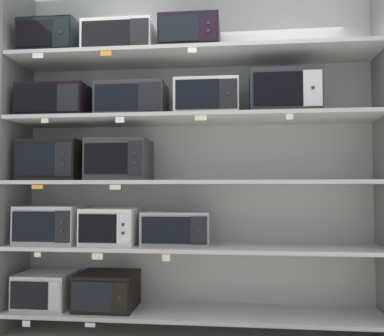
{
  "coord_description": "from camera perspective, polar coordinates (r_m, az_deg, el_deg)",
  "views": [
    {
      "loc": [
        0.35,
        -3.27,
        1.14
      ],
      "look_at": [
        0.0,
        0.0,
        1.3
      ],
      "focal_mm": 38.72,
      "sensor_mm": 36.0,
      "label": 1
    }
  ],
  "objects": [
    {
      "name": "price_tag_5",
      "position": [
        3.36,
        -20.54,
        -2.44
      ],
      "size": [
        0.09,
        0.0,
        0.03
      ],
      "primitive_type": "cube",
      "color": "orange"
    },
    {
      "name": "microwave_7",
      "position": [
        3.65,
        -18.11,
        8.47
      ],
      "size": [
        0.55,
        0.41,
        0.27
      ],
      "color": "black",
      "rests_on": "shelf_3"
    },
    {
      "name": "price_tag_3",
      "position": [
        3.21,
        -12.92,
        -11.79
      ],
      "size": [
        0.08,
        0.0,
        0.05
      ],
      "primitive_type": "cube",
      "color": "beige"
    },
    {
      "name": "microwave_9",
      "position": [
        3.35,
        2.1,
        9.46
      ],
      "size": [
        0.5,
        0.37,
        0.28
      ],
      "color": "white",
      "rests_on": "shelf_3"
    },
    {
      "name": "microwave_0",
      "position": [
        3.7,
        -19.42,
        -15.48
      ],
      "size": [
        0.42,
        0.4,
        0.27
      ],
      "color": "#B4B5B8",
      "rests_on": "shelf_0"
    },
    {
      "name": "back_panel",
      "position": [
        3.58,
        0.47,
        1.73
      ],
      "size": [
        3.13,
        0.04,
        2.85
      ],
      "primitive_type": "cube",
      "color": "#B2B2AD",
      "rests_on": "ground"
    },
    {
      "name": "shelf_0",
      "position": [
        3.43,
        0.0,
        -19.3
      ],
      "size": [
        2.93,
        0.52,
        0.03
      ],
      "primitive_type": "cube",
      "color": "beige",
      "rests_on": "ground"
    },
    {
      "name": "price_tag_2",
      "position": [
        3.39,
        -20.5,
        -11.12
      ],
      "size": [
        0.05,
        0.0,
        0.03
      ],
      "primitive_type": "cube",
      "color": "beige"
    },
    {
      "name": "price_tag_10",
      "position": [
        3.07,
        13.29,
        6.92
      ],
      "size": [
        0.05,
        0.0,
        0.04
      ],
      "primitive_type": "cube",
      "color": "beige"
    },
    {
      "name": "price_tag_1",
      "position": [
        3.34,
        -13.86,
        -20.26
      ],
      "size": [
        0.08,
        0.0,
        0.03
      ],
      "primitive_type": "cube",
      "color": "white"
    },
    {
      "name": "microwave_10",
      "position": [
        3.37,
        12.58,
        9.95
      ],
      "size": [
        0.54,
        0.36,
        0.34
      ],
      "color": "#282E35",
      "rests_on": "shelf_3"
    },
    {
      "name": "shelf_4",
      "position": [
        3.46,
        0.0,
        15.14
      ],
      "size": [
        2.93,
        0.52,
        0.03
      ],
      "primitive_type": "cube",
      "color": "beige"
    },
    {
      "name": "microwave_3",
      "position": [
        3.43,
        -10.98,
        -7.86
      ],
      "size": [
        0.42,
        0.44,
        0.29
      ],
      "color": "silver",
      "rests_on": "shelf_1"
    },
    {
      "name": "price_tag_11",
      "position": [
        3.52,
        -20.47,
        14.3
      ],
      "size": [
        0.09,
        0.0,
        0.04
      ],
      "primitive_type": "cube",
      "color": "white"
    },
    {
      "name": "microwave_12",
      "position": [
        3.61,
        -9.84,
        16.88
      ],
      "size": [
        0.57,
        0.36,
        0.27
      ],
      "color": "silver",
      "rests_on": "shelf_4"
    },
    {
      "name": "price_tag_8",
      "position": [
        3.17,
        -9.91,
        6.57
      ],
      "size": [
        0.07,
        0.0,
        0.04
      ],
      "primitive_type": "cube",
      "color": "white"
    },
    {
      "name": "microwave_2",
      "position": [
        3.61,
        -18.78,
        -7.37
      ],
      "size": [
        0.49,
        0.41,
        0.3
      ],
      "color": "#B6B9BF",
      "rests_on": "shelf_1"
    },
    {
      "name": "shelf_3",
      "position": [
        3.33,
        0.0,
        6.78
      ],
      "size": [
        2.93,
        0.52,
        0.03
      ],
      "primitive_type": "cube",
      "color": "beige"
    },
    {
      "name": "shelf_1",
      "position": [
        3.32,
        0.0,
        -10.83
      ],
      "size": [
        2.93,
        0.52,
        0.03
      ],
      "primitive_type": "cube",
      "color": "beige"
    },
    {
      "name": "microwave_11",
      "position": [
        3.8,
        -18.58,
        16.1
      ],
      "size": [
        0.47,
        0.42,
        0.29
      ],
      "color": "black",
      "rests_on": "shelf_4"
    },
    {
      "name": "price_tag_13",
      "position": [
        3.19,
        0.04,
        15.94
      ],
      "size": [
        0.07,
        0.0,
        0.04
      ],
      "primitive_type": "cube",
      "color": "white"
    },
    {
      "name": "upright_left",
      "position": [
        3.76,
        -23.26,
        1.74
      ],
      "size": [
        0.05,
        0.52,
        2.85
      ],
      "primitive_type": "cube",
      "color": "slate",
      "rests_on": "ground"
    },
    {
      "name": "price_tag_4",
      "position": [
        3.09,
        -3.58,
        -12.25
      ],
      "size": [
        0.06,
        0.0,
        0.05
      ],
      "primitive_type": "cube",
      "color": "beige"
    },
    {
      "name": "price_tag_7",
      "position": [
        3.38,
        -19.62,
        6.17
      ],
      "size": [
        0.06,
        0.0,
        0.04
      ],
      "primitive_type": "cube",
      "color": "beige"
    },
    {
      "name": "microwave_4",
      "position": [
        3.31,
        -2.15,
        -8.29
      ],
      "size": [
        0.53,
        0.34,
        0.26
      ],
      "color": "#A399A6",
      "rests_on": "shelf_1"
    },
    {
      "name": "shelf_2",
      "position": [
        3.29,
        0.0,
        -2.0
      ],
      "size": [
        2.93,
        0.52,
        0.03
      ],
      "primitive_type": "cube",
      "color": "beige"
    },
    {
      "name": "price_tag_0",
      "position": [
        3.54,
        -21.87,
        -19.28
      ],
      "size": [
        0.06,
        0.0,
        0.05
      ],
      "primitive_type": "cube",
      "color": "white"
    },
    {
      "name": "microwave_5",
      "position": [
        3.6,
        -18.67,
        0.96
      ],
      "size": [
        0.49,
        0.36,
        0.33
      ],
      "color": "black",
      "rests_on": "shelf_2"
    },
    {
      "name": "microwave_8",
      "position": [
        3.44,
        -8.26,
        9.07
      ],
      "size": [
        0.55,
        0.34,
        0.27
      ],
      "color": "#343238",
      "rests_on": "shelf_3"
    },
    {
      "name": "price_tag_12",
      "position": [
        3.32,
        -11.76,
        15.23
      ],
      "size": [
        0.09,
        0.0,
        0.04
      ],
      "primitive_type": "cube",
      "color": "orange"
    },
    {
      "name": "price_tag_6",
      "position": [
        3.14,
        -10.54,
        -2.61
      ],
      "size": [
        0.08,
        0.0,
        0.04
      ],
      "primitive_type": "cube",
      "color": "beige"
    },
    {
      "name": "price_tag_9",
      "position": [
        3.06,
        1.2,
        6.93
      ],
      "size": [
        0.09,
        0.0,
        0.04
      ],
      "primitive_type": "cube",
      "color": "beige"
    },
    {
      "name": "microwave_1",
      "position": [
        3.52,
        -11.62,
        -16.19
      ],
      "size": [
        0.46,
        0.41,
        0.28
      ],
      "color": "black",
      "rests_on": "shelf_0"
    },
    {
      "name": "microwave_13",
      "position": [
        3.5,
        -0.22,
        17.48
      ],
      "size": [
        0.47,
        0.43,
        0.27
      ],
      "color": "black",
      "rests_on": "shelf_4"
    },
    {
      "name": "microwave_6",
      "position": [
        3.4,
        -9.93,
        1.05
      ],
      "size": [
        0.48,
        0.42,
        0.33
      ],
      "color": "#30332F",
      "rests_on": "shelf_2"
    }
  ]
}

